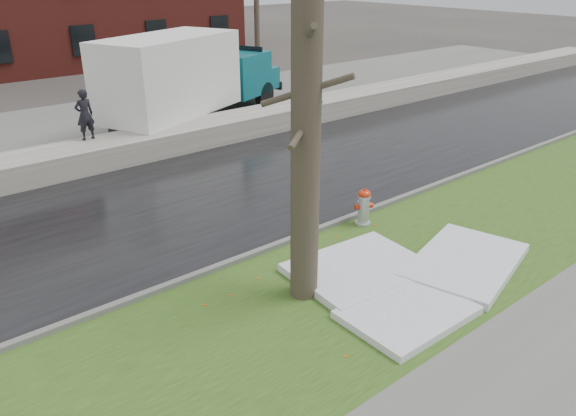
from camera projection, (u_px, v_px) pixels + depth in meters
ground at (326, 258)px, 11.89m from camera, size 120.00×120.00×0.00m
verge at (370, 281)px, 11.00m from camera, size 60.00×4.50×0.04m
sidewalk at (555, 382)px, 8.35m from camera, size 60.00×3.00×0.05m
road at (212, 195)px, 15.06m from camera, size 60.00×7.00×0.03m
parking_lot at (90, 128)px, 21.07m from camera, size 60.00×9.00×0.03m
curb at (296, 238)px, 12.57m from camera, size 60.00×0.15×0.14m
snowbank at (140, 145)px, 17.89m from camera, size 60.00×1.60×0.75m
bg_tree_right at (256, 1)px, 36.79m from camera, size 1.40×1.62×6.50m
fire_hydrant at (364, 205)px, 13.12m from camera, size 0.45×0.43×0.92m
tree at (306, 128)px, 9.26m from camera, size 1.22×1.39×6.37m
box_truck at (188, 78)px, 20.72m from camera, size 10.13×5.55×3.43m
worker at (85, 115)px, 16.89m from camera, size 0.59×0.41×1.54m
snow_patch_near at (360, 269)px, 11.21m from camera, size 2.75×2.20×0.16m
snow_patch_far at (407, 312)px, 9.86m from camera, size 2.22×1.63×0.14m
snow_patch_side at (465, 262)px, 11.46m from camera, size 3.17×2.47×0.18m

